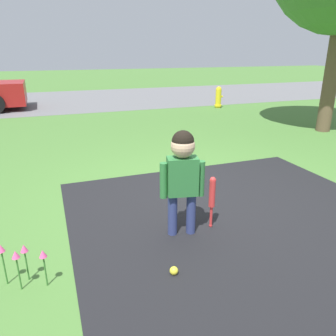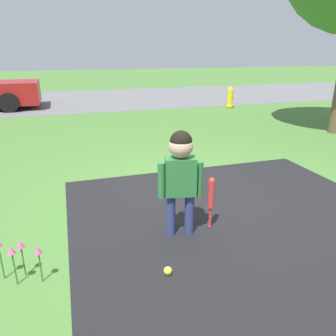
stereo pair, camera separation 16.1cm
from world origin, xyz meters
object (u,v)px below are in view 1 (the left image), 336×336
at_px(sports_ball, 174,271).
at_px(fire_hydrant, 218,97).
at_px(child, 183,169).
at_px(baseball_bat, 212,195).

xyz_separation_m(sports_ball, fire_hydrant, (4.39, 7.36, 0.29)).
relative_size(child, fire_hydrant, 1.59).
bearing_deg(sports_ball, baseball_bat, 42.59).
distance_m(sports_ball, fire_hydrant, 8.58).
bearing_deg(child, sports_ball, -105.80).
distance_m(child, sports_ball, 0.93).
bearing_deg(fire_hydrant, child, -121.03).
bearing_deg(sports_ball, child, 62.04).
bearing_deg(fire_hydrant, baseball_bat, -118.93).
height_order(baseball_bat, sports_ball, baseball_bat).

